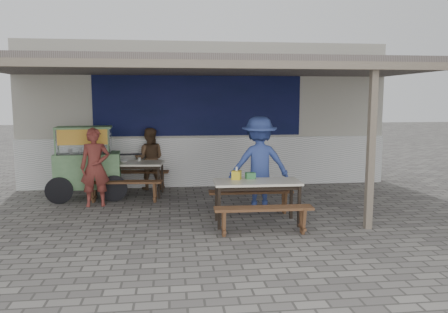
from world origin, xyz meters
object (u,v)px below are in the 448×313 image
bench_right_street (264,214)px  condiment_bowl (124,161)px  tissue_box (237,175)px  bench_right_wall (251,196)px  donation_box (250,176)px  patron_right_table (259,164)px  bench_left_wall (135,176)px  condiment_jar (139,159)px  vendor_cart (87,160)px  table_left (130,166)px  patron_wall_side (149,159)px  bench_left_street (124,186)px  table_right (257,186)px  patron_street_side (95,167)px

bench_right_street → condiment_bowl: bearing=129.2°
tissue_box → condiment_bowl: size_ratio=0.86×
bench_right_wall → donation_box: 0.62m
bench_right_wall → patron_right_table: size_ratio=0.87×
bench_left_wall → condiment_jar: size_ratio=20.23×
vendor_cart → condiment_bowl: size_ratio=11.15×
donation_box → condiment_bowl: 3.36m
bench_left_wall → condiment_bowl: condiment_bowl is taller
tissue_box → bench_right_wall: bearing=51.3°
table_left → donation_box: bearing=-39.0°
patron_wall_side → condiment_jar: bearing=70.4°
bench_left_street → donation_box: (2.36, -1.66, 0.46)m
table_right → bench_right_street: bearing=-90.0°
table_right → condiment_bowl: (-2.49, 2.56, 0.10)m
table_left → condiment_bowl: condiment_bowl is taller
table_left → condiment_bowl: bearing=162.2°
table_right → patron_right_table: 0.97m
patron_right_table → tissue_box: 0.90m
bench_left_street → table_right: bearing=-31.8°
bench_right_wall → vendor_cart: bearing=154.1°
table_right → vendor_cart: 3.97m
donation_box → bench_right_street: bearing=-85.9°
vendor_cart → patron_street_side: size_ratio=1.23×
bench_left_wall → patron_wall_side: (0.34, 0.03, 0.39)m
table_right → bench_right_wall: (0.01, 0.62, -0.33)m
bench_right_wall → vendor_cart: size_ratio=0.81×
vendor_cart → tissue_box: vendor_cart is taller
condiment_jar → donation_box: bearing=-49.9°
tissue_box → condiment_jar: size_ratio=1.89×
bench_right_street → condiment_bowl: (-2.47, 3.18, 0.43)m
table_left → tissue_box: bearing=-42.5°
bench_left_wall → donation_box: size_ratio=9.68×
table_right → patron_wall_side: size_ratio=1.01×
bench_right_street → patron_street_side: size_ratio=1.00×
patron_right_table → donation_box: bearing=67.4°
patron_street_side → condiment_bowl: 1.03m
table_left → bench_left_wall: size_ratio=0.97×
bench_left_street → bench_left_wall: bearing=90.0°
bench_right_street → patron_wall_side: 4.28m
table_right → tissue_box: size_ratio=9.94×
patron_right_table → tissue_box: patron_right_table is taller
bench_left_street → patron_wall_side: 1.42m
bench_left_wall → condiment_bowl: 0.74m
patron_right_table → bench_left_wall: bearing=-40.8°
table_right → bench_right_street: (-0.01, -0.62, -0.33)m
patron_street_side → patron_wall_side: size_ratio=1.08×
patron_street_side → patron_right_table: patron_right_table is taller
bench_right_street → tissue_box: 1.00m
patron_street_side → patron_right_table: (3.18, -0.73, 0.12)m
vendor_cart → condiment_jar: (1.07, 0.40, -0.06)m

